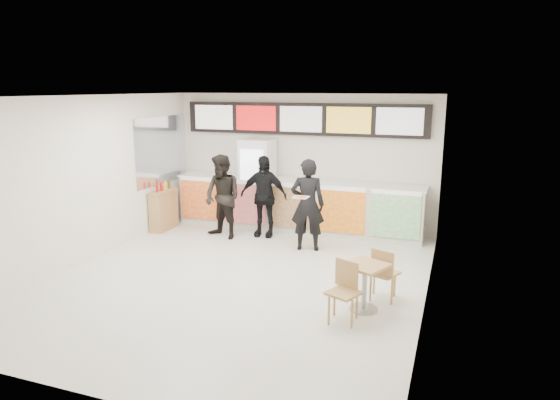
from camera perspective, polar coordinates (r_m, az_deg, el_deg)
The scene contains 15 objects.
floor at distance 8.49m, azimuth -4.69°, elevation -8.94°, with size 7.00×7.00×0.00m, color beige.
ceiling at distance 7.89m, azimuth -5.10°, elevation 11.75°, with size 7.00×7.00×0.00m, color white.
wall_back at distance 11.28m, azimuth 2.56°, elevation 4.44°, with size 6.00×6.00×0.00m, color silver.
wall_left at distance 9.68m, azimuth -21.26°, elevation 2.19°, with size 7.00×7.00×0.00m, color silver.
wall_right at distance 7.35m, azimuth 16.90°, elevation -0.64°, with size 7.00×7.00×0.00m, color silver.
service_counter at distance 11.07m, azimuth 1.89°, elevation -0.60°, with size 5.56×0.77×1.14m.
menu_board at distance 11.10m, azimuth 2.47°, elevation 9.24°, with size 5.50×0.14×0.70m.
drinks_fridge at distance 11.31m, azimuth -2.58°, elevation 1.90°, with size 0.70×0.67×2.00m.
mirror_panel at distance 11.57m, azimuth -13.38°, elevation 5.57°, with size 0.01×2.00×1.50m, color #B2B7BF.
customer_main at distance 9.68m, azimuth 3.17°, elevation -0.55°, with size 0.66×0.43×1.81m, color black.
customer_left at distance 10.51m, azimuth -6.57°, elevation 0.35°, with size 0.86×0.67×1.77m, color black.
customer_mid at distance 10.60m, azimuth -1.91°, elevation 0.45°, with size 1.02×0.43×1.74m, color black.
pizza_slice at distance 9.21m, azimuth 2.39°, elevation 0.37°, with size 0.36×0.36×0.02m.
cafe_table at distance 7.27m, azimuth 9.64°, elevation -8.81°, with size 0.91×1.45×0.82m.
condiment_ledge at distance 11.46m, azimuth -13.15°, elevation -1.07°, with size 0.32×0.80×1.06m.
Camera 1 is at (3.31, -7.16, 3.14)m, focal length 32.00 mm.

